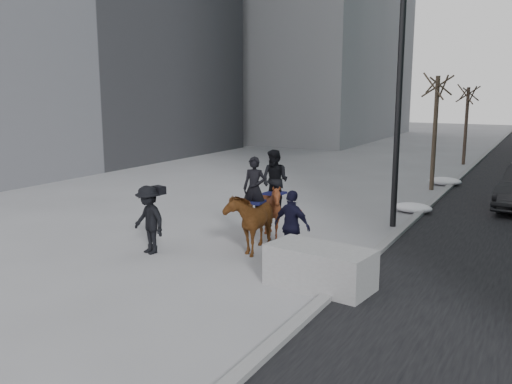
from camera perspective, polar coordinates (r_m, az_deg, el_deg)
The scene contains 11 objects.
ground at distance 13.50m, azimuth -2.47°, elevation -7.11°, with size 120.00×120.00×0.00m, color gray.
curb at distance 21.68m, azimuth 18.45°, elevation -0.65°, with size 0.25×90.00×0.12m, color gray.
planter at distance 11.61m, azimuth 6.74°, elevation -7.88°, with size 2.21×1.10×0.88m, color gray.
tree_near at distance 23.55m, azimuth 18.33°, elevation 6.47°, with size 1.20×1.20×5.21m, color #3B2A23, non-canonical shape.
tree_far at distance 32.35m, azimuth 21.26°, elevation 6.89°, with size 1.20×1.20×4.74m, color #3C2B23, non-canonical shape.
mounted_left at distance 14.06m, azimuth -0.43°, elevation -2.53°, with size 1.11×1.98×2.43m.
mounted_right at distance 15.07m, azimuth 1.79°, elevation -1.26°, with size 1.46×1.61×2.50m.
feeder at distance 13.17m, azimuth 3.82°, elevation -3.60°, with size 1.09×0.95×1.75m.
camera_crew at distance 14.03m, azimuth -11.21°, elevation -2.85°, with size 1.27×0.95×1.75m.
lamppost at distance 16.60m, azimuth 14.90°, elevation 13.36°, with size 0.25×1.52×9.09m.
snow_piles at distance 22.48m, azimuth 18.09°, elevation 0.05°, with size 1.40×6.98×0.35m.
Camera 1 is at (6.68, -10.98, 4.13)m, focal length 38.00 mm.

